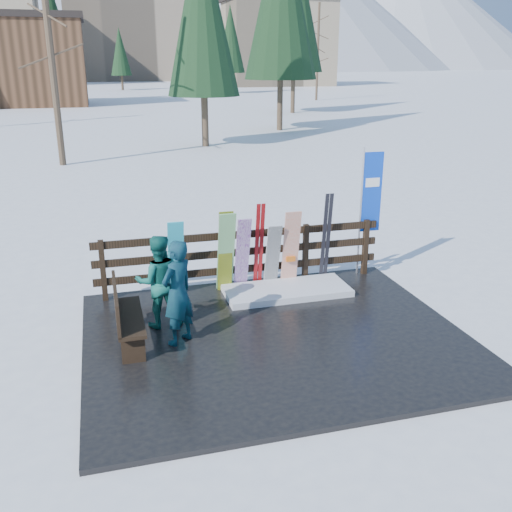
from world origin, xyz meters
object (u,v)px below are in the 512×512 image
object	(u,v)px
snowboard_1	(226,252)
rental_flag	(369,197)
person_front	(178,293)
snowboard_0	(176,259)
snowboard_3	(242,254)
bench	(124,314)
snowboard_2	(225,252)
snowboard_4	(273,256)
snowboard_5	(291,249)
person_back	(159,281)

from	to	relation	value
snowboard_1	rental_flag	size ratio (longest dim) A/B	0.63
person_front	snowboard_0	bearing A→B (deg)	-136.00
snowboard_1	person_front	xyz separation A→B (m)	(-1.15, -1.80, 0.04)
snowboard_3	rental_flag	xyz separation A→B (m)	(2.68, 0.27, 0.87)
bench	snowboard_2	bearing A→B (deg)	40.31
snowboard_0	snowboard_3	bearing A→B (deg)	0.00
snowboard_0	snowboard_4	xyz separation A→B (m)	(1.85, -0.00, -0.11)
snowboard_4	person_front	world-z (taller)	person_front
bench	snowboard_5	size ratio (longest dim) A/B	0.98
snowboard_2	rental_flag	bearing A→B (deg)	5.13
snowboard_1	snowboard_2	xyz separation A→B (m)	(-0.01, 0.00, 0.01)
bench	snowboard_5	distance (m)	3.65
snowboard_1	rental_flag	world-z (taller)	rental_flag
snowboard_2	snowboard_3	size ratio (longest dim) A/B	1.08
person_front	bench	bearing A→B (deg)	-48.88
bench	snowboard_2	xyz separation A→B (m)	(1.95, 1.66, 0.29)
snowboard_0	person_front	distance (m)	1.81
snowboard_1	snowboard_5	world-z (taller)	snowboard_1
snowboard_2	rental_flag	world-z (taller)	rental_flag
person_back	snowboard_0	bearing A→B (deg)	-110.55
snowboard_3	rental_flag	bearing A→B (deg)	5.75
snowboard_0	person_back	bearing A→B (deg)	-111.27
bench	snowboard_1	world-z (taller)	snowboard_1
snowboard_2	person_back	distance (m)	1.75
snowboard_3	rental_flag	world-z (taller)	rental_flag
rental_flag	person_front	xyz separation A→B (m)	(-4.15, -2.07, -0.77)
snowboard_2	person_back	bearing A→B (deg)	-140.77
snowboard_5	person_front	xyz separation A→B (m)	(-2.43, -1.80, 0.07)
snowboard_0	snowboard_2	xyz separation A→B (m)	(0.93, 0.00, 0.06)
snowboard_1	snowboard_4	bearing A→B (deg)	-0.00
snowboard_0	person_back	distance (m)	1.19
snowboard_0	snowboard_5	xyz separation A→B (m)	(2.21, 0.00, 0.01)
rental_flag	person_front	size ratio (longest dim) A/B	1.56
snowboard_0	person_front	world-z (taller)	person_front
snowboard_0	snowboard_2	size ratio (longest dim) A/B	0.95
person_back	snowboard_2	bearing A→B (deg)	-140.05
snowboard_2	person_front	world-z (taller)	person_front
bench	snowboard_0	world-z (taller)	snowboard_0
snowboard_1	rental_flag	bearing A→B (deg)	5.15
bench	snowboard_4	size ratio (longest dim) A/B	1.15
person_back	snowboard_1	bearing A→B (deg)	-140.29
bench	snowboard_5	bearing A→B (deg)	27.07
snowboard_1	snowboard_4	size ratio (longest dim) A/B	1.26
rental_flag	person_back	xyz separation A→B (m)	(-4.37, -1.38, -0.83)
bench	person_back	xyz separation A→B (m)	(0.60, 0.55, 0.26)
snowboard_4	person_back	xyz separation A→B (m)	(-2.28, -1.11, 0.14)
snowboard_2	person_back	size ratio (longest dim) A/B	1.05
person_back	person_front	bearing A→B (deg)	107.96
person_front	person_back	distance (m)	0.72
rental_flag	snowboard_4	bearing A→B (deg)	-172.62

